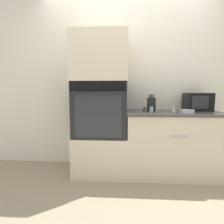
{
  "coord_description": "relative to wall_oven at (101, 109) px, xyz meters",
  "views": [
    {
      "loc": [
        -0.07,
        -2.06,
        1.11
      ],
      "look_at": [
        -0.2,
        0.21,
        0.86
      ],
      "focal_mm": 28.0,
      "sensor_mm": 36.0,
      "label": 1
    }
  ],
  "objects": [
    {
      "name": "ground_plane",
      "position": [
        0.36,
        -0.3,
        -0.89
      ],
      "size": [
        12.0,
        12.0,
        0.0
      ],
      "primitive_type": "plane",
      "color": "gray"
    },
    {
      "name": "wall_back",
      "position": [
        0.36,
        0.33,
        0.36
      ],
      "size": [
        8.0,
        0.05,
        2.5
      ],
      "color": "silver",
      "rests_on": "ground_plane"
    },
    {
      "name": "oven_cabinet_base",
      "position": [
        0.0,
        0.0,
        -0.63
      ],
      "size": [
        0.72,
        0.6,
        0.53
      ],
      "color": "beige",
      "rests_on": "ground_plane"
    },
    {
      "name": "wall_oven",
      "position": [
        0.0,
        0.0,
        0.0
      ],
      "size": [
        0.7,
        0.64,
        0.72
      ],
      "color": "black",
      "rests_on": "oven_cabinet_base"
    },
    {
      "name": "oven_cabinet_upper",
      "position": [
        0.0,
        0.0,
        0.67
      ],
      "size": [
        0.72,
        0.6,
        0.61
      ],
      "color": "beige",
      "rests_on": "wall_oven"
    },
    {
      "name": "counter_unit",
      "position": [
        0.97,
        0.0,
        -0.46
      ],
      "size": [
        1.24,
        0.63,
        0.86
      ],
      "color": "beige",
      "rests_on": "ground_plane"
    },
    {
      "name": "microwave",
      "position": [
        1.33,
        0.12,
        0.09
      ],
      "size": [
        0.34,
        0.27,
        0.25
      ],
      "color": "black",
      "rests_on": "counter_unit"
    },
    {
      "name": "knife_block",
      "position": [
        0.69,
        0.05,
        0.06
      ],
      "size": [
        0.1,
        0.12,
        0.23
      ],
      "color": "black",
      "rests_on": "counter_unit"
    },
    {
      "name": "bowl",
      "position": [
        1.11,
        -0.11,
        -0.01
      ],
      "size": [
        0.18,
        0.18,
        0.04
      ],
      "color": "silver",
      "rests_on": "counter_unit"
    },
    {
      "name": "condiment_jar_near",
      "position": [
        0.67,
        -0.09,
        0.01
      ],
      "size": [
        0.05,
        0.05,
        0.07
      ],
      "color": "silver",
      "rests_on": "counter_unit"
    },
    {
      "name": "condiment_jar_mid",
      "position": [
        0.96,
        -0.07,
        0.01
      ],
      "size": [
        0.04,
        0.04,
        0.07
      ],
      "color": "silver",
      "rests_on": "counter_unit"
    },
    {
      "name": "condiment_jar_far",
      "position": [
        0.59,
        0.01,
        0.0
      ],
      "size": [
        0.04,
        0.04,
        0.06
      ],
      "color": "#427047",
      "rests_on": "counter_unit"
    }
  ]
}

